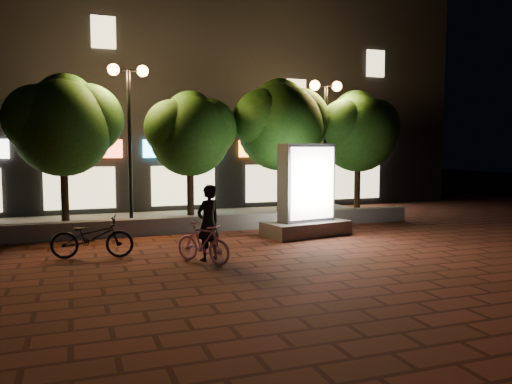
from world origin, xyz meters
name	(u,v)px	position (x,y,z in m)	size (l,w,h in m)	color
ground	(220,259)	(0.00, 0.00, 0.00)	(80.00, 80.00, 0.00)	#5E281D
retaining_wall	(185,225)	(0.00, 4.00, 0.25)	(16.00, 0.45, 0.50)	slate
sidewalk	(170,220)	(0.00, 6.50, 0.04)	(16.00, 5.00, 0.08)	slate
building_block	(144,97)	(-0.01, 12.99, 5.00)	(28.00, 8.12, 11.30)	black
tree_left	(64,122)	(-3.45, 5.46, 3.44)	(3.60, 3.00, 4.89)	#2F1E12
tree_mid	(191,131)	(0.55, 5.46, 3.22)	(3.24, 2.70, 4.50)	#2F1E12
tree_right	(281,122)	(3.86, 5.46, 3.57)	(3.72, 3.10, 5.07)	#2F1E12
tree_far_right	(359,129)	(7.05, 5.46, 3.37)	(3.48, 2.90, 4.76)	#2F1E12
street_lamp_left	(129,104)	(-1.50, 5.20, 4.03)	(1.26, 0.36, 5.18)	black
street_lamp_right	(326,113)	(5.50, 5.20, 3.89)	(1.26, 0.36, 4.98)	black
ad_kiosk	(306,199)	(3.35, 2.28, 1.11)	(2.74, 1.72, 2.76)	slate
scooter_pink	(203,243)	(-0.48, -0.28, 0.47)	(0.44, 1.55, 0.93)	#DC8BC4
rider	(208,223)	(-0.29, -0.07, 0.89)	(0.65, 0.43, 1.78)	black
scooter_parked	(92,237)	(-2.85, 1.11, 0.51)	(0.67, 1.93, 1.02)	black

